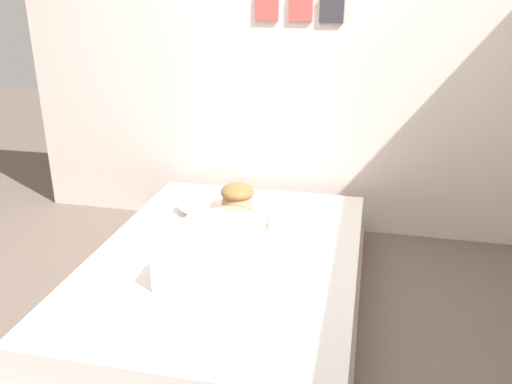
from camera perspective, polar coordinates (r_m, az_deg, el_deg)
name	(u,v)px	position (r m, az deg, el deg)	size (l,w,h in m)	color
ground_plane	(251,341)	(2.80, -0.59, -15.78)	(12.02, 12.02, 0.00)	#66564C
back_wall	(299,55)	(3.73, 4.66, 14.51)	(4.01, 0.12, 2.50)	silver
bed	(227,280)	(2.99, -3.17, -9.42)	(1.46, 2.03, 0.33)	gray
pillow	(216,206)	(3.37, -4.29, -1.52)	(0.52, 0.32, 0.11)	white
person_lying	(221,236)	(2.86, -3.79, -4.72)	(0.43, 0.92, 0.27)	white
coffee_cup	(261,217)	(3.24, 0.51, -2.73)	(0.12, 0.09, 0.07)	white
cell_phone	(173,265)	(2.82, -8.96, -7.72)	(0.07, 0.14, 0.01)	black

